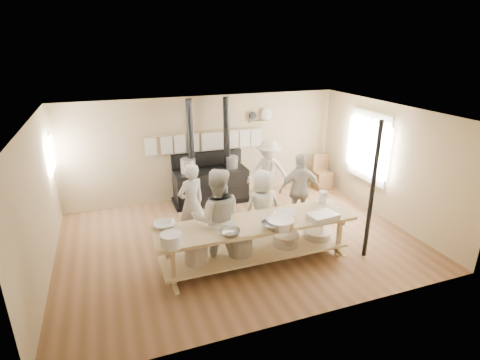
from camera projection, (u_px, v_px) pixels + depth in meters
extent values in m
plane|color=brown|center=(239.00, 240.00, 7.68)|extent=(7.00, 7.00, 0.00)
plane|color=tan|center=(206.00, 148.00, 9.43)|extent=(7.00, 0.00, 7.00)
plane|color=tan|center=(302.00, 242.00, 5.02)|extent=(7.00, 0.00, 7.00)
plane|color=tan|center=(38.00, 206.00, 6.11)|extent=(0.00, 5.00, 5.00)
plane|color=tan|center=(386.00, 162.00, 8.34)|extent=(0.00, 5.00, 5.00)
plane|color=beige|center=(239.00, 114.00, 6.77)|extent=(7.00, 7.00, 0.00)
cube|color=beige|center=(369.00, 147.00, 8.79)|extent=(0.06, 1.35, 1.65)
plane|color=white|center=(368.00, 147.00, 8.77)|extent=(0.00, 1.50, 1.50)
cube|color=beige|center=(367.00, 147.00, 8.77)|extent=(0.02, 0.03, 1.50)
plane|color=white|center=(51.00, 155.00, 7.78)|extent=(0.00, 0.90, 0.90)
cube|color=black|center=(211.00, 186.00, 9.38)|extent=(1.80, 0.70, 0.85)
cube|color=black|center=(211.00, 199.00, 9.51)|extent=(1.90, 0.75, 0.10)
cube|color=black|center=(207.00, 159.00, 9.43)|extent=(1.80, 0.12, 0.35)
cylinder|color=black|center=(190.00, 136.00, 8.83)|extent=(0.15, 0.15, 1.75)
cylinder|color=black|center=(227.00, 133.00, 9.11)|extent=(0.15, 0.15, 1.75)
cylinder|color=#B2B2B7|center=(188.00, 166.00, 9.00)|extent=(0.36, 0.36, 0.34)
cylinder|color=gray|center=(232.00, 162.00, 9.31)|extent=(0.30, 0.30, 0.30)
cylinder|color=tan|center=(206.00, 133.00, 9.19)|extent=(3.00, 0.04, 0.04)
cube|color=silver|center=(151.00, 146.00, 8.84)|extent=(0.28, 0.01, 0.46)
cube|color=silver|center=(165.00, 145.00, 8.95)|extent=(0.28, 0.01, 0.46)
cube|color=silver|center=(179.00, 144.00, 9.05)|extent=(0.28, 0.01, 0.46)
cube|color=silver|center=(193.00, 142.00, 9.16)|extent=(0.28, 0.01, 0.46)
cube|color=silver|center=(206.00, 141.00, 9.27)|extent=(0.28, 0.01, 0.46)
cube|color=silver|center=(219.00, 140.00, 9.38)|extent=(0.28, 0.01, 0.46)
cube|color=silver|center=(232.00, 139.00, 9.48)|extent=(0.28, 0.01, 0.46)
cube|color=silver|center=(245.00, 138.00, 9.59)|extent=(0.28, 0.01, 0.46)
cube|color=silver|center=(257.00, 137.00, 9.70)|extent=(0.28, 0.01, 0.46)
cube|color=tan|center=(258.00, 121.00, 9.59)|extent=(0.50, 0.14, 0.03)
cylinder|color=black|center=(253.00, 116.00, 9.51)|extent=(0.20, 0.04, 0.20)
cylinder|color=silver|center=(266.00, 115.00, 9.63)|extent=(0.32, 0.03, 0.32)
cube|color=tan|center=(256.00, 223.00, 6.60)|extent=(3.60, 0.90, 0.06)
cube|color=tan|center=(256.00, 251.00, 6.80)|extent=(3.40, 0.80, 0.04)
cube|color=tan|center=(256.00, 254.00, 6.82)|extent=(3.30, 0.06, 0.06)
cube|color=tan|center=(173.00, 268.00, 5.98)|extent=(0.07, 0.07, 0.85)
cube|color=tan|center=(167.00, 250.00, 6.51)|extent=(0.07, 0.07, 0.85)
cube|color=tan|center=(339.00, 236.00, 6.97)|extent=(0.07, 0.07, 0.85)
cube|color=tan|center=(322.00, 222.00, 7.49)|extent=(0.07, 0.07, 0.85)
cylinder|color=#B2B2B7|center=(196.00, 252.00, 6.37)|extent=(0.40, 0.40, 0.38)
cylinder|color=gray|center=(240.00, 246.00, 6.64)|extent=(0.44, 0.44, 0.30)
cylinder|color=silver|center=(286.00, 239.00, 6.94)|extent=(0.48, 0.48, 0.22)
cylinder|color=silver|center=(318.00, 235.00, 7.18)|extent=(0.52, 0.52, 0.14)
cylinder|color=black|center=(372.00, 192.00, 6.69)|extent=(0.08, 0.08, 2.60)
imported|color=#BBB4A6|center=(191.00, 203.00, 7.40)|extent=(0.70, 0.59, 1.64)
imported|color=#BBB4A6|center=(217.00, 218.00, 6.54)|extent=(1.05, 0.91, 1.84)
imported|color=#BBB4A6|center=(262.00, 208.00, 7.32)|extent=(0.77, 0.53, 1.54)
imported|color=#BBB4A6|center=(300.00, 190.00, 8.10)|extent=(0.99, 0.54, 1.61)
imported|color=#BBB4A6|center=(268.00, 172.00, 9.21)|extent=(1.20, 0.96, 1.62)
cube|color=brown|center=(322.00, 180.00, 10.32)|extent=(0.46, 0.46, 0.47)
cube|color=brown|center=(320.00, 163.00, 10.34)|extent=(0.44, 0.07, 0.52)
imported|color=white|center=(165.00, 225.00, 6.37)|extent=(0.40, 0.40, 0.09)
imported|color=silver|center=(230.00, 233.00, 6.09)|extent=(0.49, 0.49, 0.11)
imported|color=white|center=(285.00, 215.00, 6.74)|extent=(0.46, 0.46, 0.09)
imported|color=silver|center=(272.00, 226.00, 6.32)|extent=(0.38, 0.38, 0.11)
cube|color=#B2B2B7|center=(323.00, 217.00, 6.64)|extent=(0.55, 0.40, 0.11)
cylinder|color=silver|center=(280.00, 223.00, 6.37)|extent=(0.59, 0.59, 0.15)
cylinder|color=gray|center=(224.00, 212.00, 6.68)|extent=(0.30, 0.30, 0.24)
cylinder|color=white|center=(171.00, 240.00, 5.77)|extent=(0.37, 0.37, 0.21)
cylinder|color=white|center=(323.00, 197.00, 7.33)|extent=(0.19, 0.19, 0.24)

